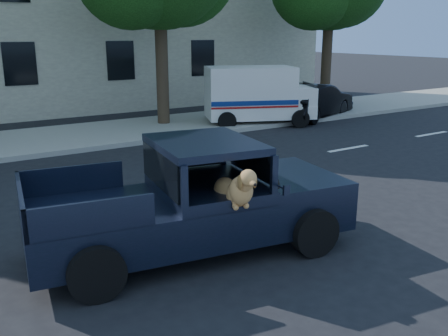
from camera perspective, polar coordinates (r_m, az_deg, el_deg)
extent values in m
plane|color=black|center=(8.05, -8.33, -9.46)|extent=(120.00, 120.00, 0.00)
cube|color=gray|center=(16.49, -22.00, 2.70)|extent=(60.00, 4.00, 0.15)
cylinder|color=#332619|center=(18.17, -7.10, 11.53)|extent=(0.44, 0.44, 4.40)
cylinder|color=#332619|center=(22.85, 11.63, 12.08)|extent=(0.44, 0.44, 4.40)
cube|color=beige|center=(23.97, -19.49, 17.19)|extent=(26.00, 6.00, 9.00)
cube|color=black|center=(7.84, -3.76, -5.31)|extent=(5.14, 2.63, 0.62)
cube|color=black|center=(8.45, 7.37, -1.11)|extent=(1.69, 2.09, 0.15)
cube|color=black|center=(7.61, -2.23, 2.76)|extent=(1.73, 2.02, 0.11)
cube|color=black|center=(7.99, 2.88, 0.93)|extent=(0.49, 1.64, 0.53)
cube|color=black|center=(7.56, 0.38, -4.62)|extent=(0.59, 0.59, 0.36)
cube|color=black|center=(7.04, 7.15, -2.52)|extent=(0.10, 0.06, 0.15)
cube|color=silver|center=(18.73, 4.07, 6.52)|extent=(4.28, 3.14, 0.46)
cube|color=silver|center=(18.53, 2.99, 9.34)|extent=(3.60, 2.85, 1.39)
cube|color=silver|center=(19.09, 8.61, 8.24)|extent=(1.44, 1.91, 0.65)
cube|color=navy|center=(17.73, 3.62, 7.40)|extent=(2.92, 1.25, 0.17)
cube|color=#9E0F0F|center=(17.75, 3.62, 6.92)|extent=(2.92, 1.25, 0.07)
imported|color=black|center=(20.33, 10.29, 7.54)|extent=(2.83, 4.50, 1.40)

